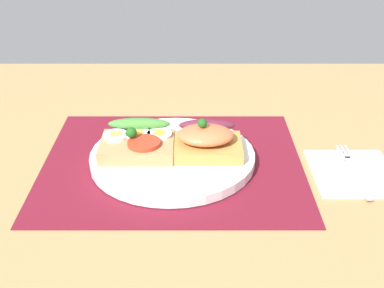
% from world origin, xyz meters
% --- Properties ---
extents(ground_plane, '(1.20, 0.90, 0.03)m').
position_xyz_m(ground_plane, '(0.00, 0.00, -0.02)').
color(ground_plane, tan).
extents(placemat, '(0.38, 0.33, 0.00)m').
position_xyz_m(placemat, '(0.00, 0.00, 0.00)').
color(placemat, maroon).
rests_on(placemat, ground_plane).
extents(plate, '(0.24, 0.24, 0.01)m').
position_xyz_m(plate, '(0.00, 0.00, 0.01)').
color(plate, white).
rests_on(plate, placemat).
extents(sandwich_egg_tomato, '(0.11, 0.10, 0.04)m').
position_xyz_m(sandwich_egg_tomato, '(-0.05, 0.00, 0.03)').
color(sandwich_egg_tomato, '#A48554').
rests_on(sandwich_egg_tomato, plate).
extents(sandwich_salmon, '(0.10, 0.09, 0.06)m').
position_xyz_m(sandwich_salmon, '(0.05, 0.00, 0.04)').
color(sandwich_salmon, '#AF8942').
rests_on(sandwich_salmon, plate).
extents(napkin, '(0.12, 0.13, 0.01)m').
position_xyz_m(napkin, '(0.26, -0.03, 0.00)').
color(napkin, white).
rests_on(napkin, ground_plane).
extents(fork, '(0.02, 0.15, 0.00)m').
position_xyz_m(fork, '(0.26, -0.03, 0.01)').
color(fork, '#B7B7BC').
rests_on(fork, napkin).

